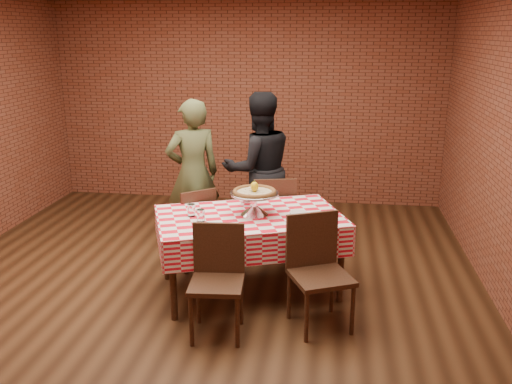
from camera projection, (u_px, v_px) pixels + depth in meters
ground at (200, 287)px, 5.40m from camera, size 6.00×6.00×0.00m
back_wall at (247, 101)px, 7.85m from camera, size 5.50×0.00×5.50m
table at (250, 253)px, 5.26m from camera, size 1.92×1.53×0.75m
tablecloth at (249, 230)px, 5.19m from camera, size 1.96×1.58×0.29m
pizza_stand at (255, 204)px, 5.14m from camera, size 0.60×0.60×0.21m
pizza at (254, 192)px, 5.11m from camera, size 0.52×0.52×0.03m
lemon at (254, 187)px, 5.10m from camera, size 0.09×0.09×0.09m
water_glass_left at (201, 216)px, 4.95m from camera, size 0.09×0.09×0.11m
water_glass_right at (191, 210)px, 5.10m from camera, size 0.09×0.09×0.11m
side_plate at (298, 213)px, 5.20m from camera, size 0.22×0.22×0.01m
sweetener_packet_a at (315, 217)px, 5.09m from camera, size 0.06×0.05×0.00m
sweetener_packet_b at (321, 214)px, 5.16m from camera, size 0.06×0.05×0.00m
condiment_caddy at (246, 199)px, 5.43m from camera, size 0.11×0.09×0.13m
chair_near_left at (217, 284)px, 4.44m from camera, size 0.46×0.46×0.90m
chair_near_right at (321, 275)px, 4.57m from camera, size 0.61×0.61×0.94m
chair_far_left at (192, 226)px, 5.81m from camera, size 0.55×0.55×0.87m
chair_far_right at (273, 216)px, 6.05m from camera, size 0.54×0.54×0.93m
diner_olive at (193, 173)px, 6.29m from camera, size 0.73×0.65×1.69m
diner_black at (259, 169)px, 6.36m from camera, size 1.05×0.96×1.76m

